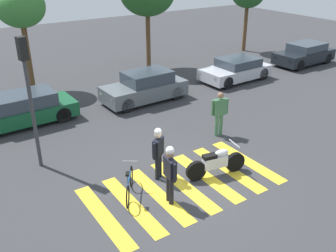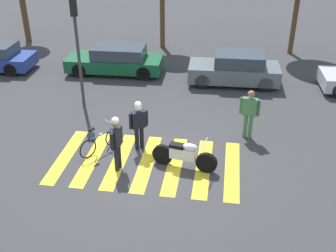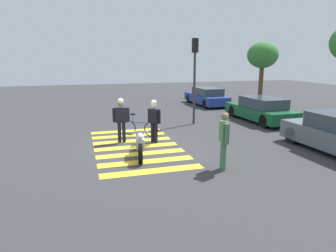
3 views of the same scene
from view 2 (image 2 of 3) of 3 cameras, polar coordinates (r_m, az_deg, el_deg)
The scene contains 10 objects.
ground_plane at distance 13.18m, azimuth -2.95°, elevation -5.09°, with size 60.00×60.00×0.00m, color #38383A.
police_motorcycle at distance 12.69m, azimuth 2.25°, elevation -4.02°, with size 2.07×0.69×1.05m.
leaning_bicycle at distance 13.72m, azimuth -9.34°, elevation -2.15°, with size 0.99×1.45×0.99m.
officer_on_foot at distance 12.41m, azimuth -7.16°, elevation -1.89°, with size 0.27×0.67×1.82m.
officer_by_motorcycle at distance 13.40m, azimuth -4.08°, elevation 0.56°, with size 0.56×0.43×1.75m.
pedestrian_bystander at distance 14.29m, azimuth 11.23°, elevation 2.07°, with size 0.69×0.32×1.79m.
crosswalk_stripes at distance 13.17m, azimuth -2.95°, elevation -5.08°, with size 5.85×3.22×0.01m.
car_green_compact at distance 19.97m, azimuth -7.23°, elevation 9.06°, with size 4.54×1.88×1.32m.
car_grey_coupe at distance 18.81m, azimuth 9.27°, elevation 7.78°, with size 4.06×1.82×1.43m.
traffic_light_pole at distance 16.03m, azimuth -12.57°, elevation 12.14°, with size 0.29×0.35×4.34m.
Camera 2 is at (2.28, -10.67, 7.39)m, focal length 43.95 mm.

